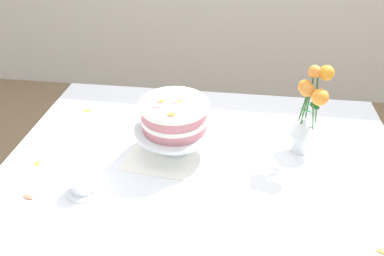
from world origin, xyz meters
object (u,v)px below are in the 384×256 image
at_px(cake_stand, 175,131).
at_px(teacup, 82,184).
at_px(dining_table, 202,182).
at_px(flower_vase, 307,115).
at_px(layer_cake, 174,115).

bearing_deg(cake_stand, teacup, -135.27).
height_order(dining_table, flower_vase, flower_vase).
relative_size(layer_cake, teacup, 2.02).
bearing_deg(flower_vase, dining_table, -161.49).
distance_m(dining_table, cake_stand, 0.21).
xyz_separation_m(dining_table, flower_vase, (0.35, 0.12, 0.25)).
bearing_deg(cake_stand, dining_table, -29.14).
relative_size(flower_vase, teacup, 2.83).
xyz_separation_m(layer_cake, teacup, (-0.26, -0.25, -0.12)).
xyz_separation_m(cake_stand, flower_vase, (0.46, 0.06, 0.07)).
xyz_separation_m(flower_vase, teacup, (-0.71, -0.31, -0.13)).
relative_size(dining_table, flower_vase, 4.18).
relative_size(dining_table, cake_stand, 4.83).
relative_size(dining_table, layer_cake, 5.86).
relative_size(layer_cake, flower_vase, 0.71).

